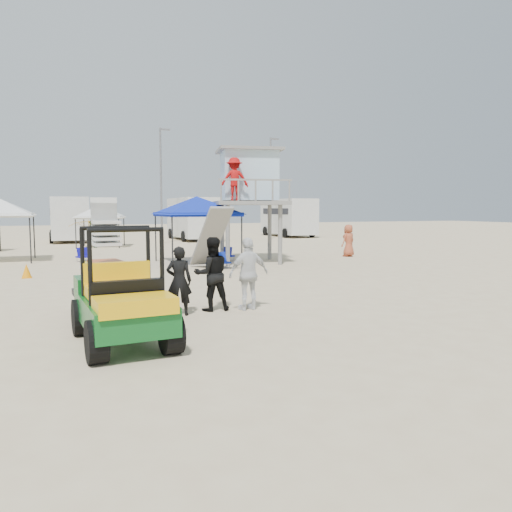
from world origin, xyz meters
name	(u,v)px	position (x,y,z in m)	size (l,w,h in m)	color
ground	(292,342)	(0.00, 0.00, 0.00)	(140.00, 140.00, 0.00)	beige
utility_cart	(121,291)	(-2.90, 0.98, 0.97)	(1.55, 2.83, 2.08)	#0D541D
surf_trailer	(109,275)	(-2.90, 3.32, 0.97)	(1.54, 2.65, 2.37)	black
man_left	(179,281)	(-1.38, 3.02, 0.79)	(0.58, 0.38, 1.59)	black
man_mid	(212,274)	(-0.53, 3.27, 0.88)	(0.86, 0.67, 1.76)	black
man_right	(249,274)	(0.32, 3.02, 0.88)	(1.03, 0.43, 1.75)	white
lifeguard_tower	(247,180)	(4.10, 13.06, 3.71)	(3.69, 3.69, 4.99)	gray
canopy_blue	(197,200)	(1.92, 13.60, 2.83)	(3.33, 3.33, 3.38)	black
canopy_white_c	(100,207)	(-1.28, 24.98, 2.53)	(3.28, 3.28, 3.08)	black
umbrella_b	(90,238)	(-2.33, 18.60, 0.95)	(2.08, 2.12, 1.91)	orange
cone_near	(125,282)	(-2.08, 7.02, 0.25)	(0.34, 0.34, 0.50)	#FF6908
cone_far	(27,271)	(-4.95, 11.10, 0.25)	(0.34, 0.34, 0.50)	orange
beach_chair_a	(83,255)	(-2.81, 16.21, 0.31)	(0.69, 0.76, 0.64)	#100D92
beach_chair_b	(222,260)	(2.36, 11.45, 0.31)	(0.69, 0.76, 0.64)	#0F27AC
beach_chair_c	(227,254)	(3.49, 14.11, 0.31)	(0.73, 0.86, 0.64)	#0E1A9D
rv_mid_left	(69,217)	(-3.00, 31.49, 1.80)	(2.65, 6.50, 3.25)	silver
rv_mid_right	(192,217)	(6.00, 29.99, 1.80)	(2.64, 7.00, 3.25)	silver
rv_far_right	(288,216)	(15.00, 31.49, 1.80)	(2.64, 6.60, 3.25)	silver
light_pole_left	(161,186)	(3.00, 27.00, 4.00)	(0.14, 0.14, 8.00)	slate
light_pole_right	(270,189)	(12.00, 28.50, 4.00)	(0.14, 0.14, 8.00)	slate
distant_beachgoers	(107,241)	(-1.61, 17.71, 0.84)	(17.99, 11.42, 1.70)	#AC4E31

